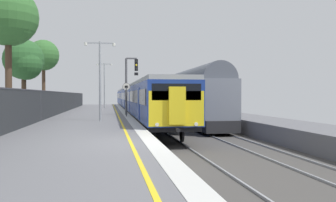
# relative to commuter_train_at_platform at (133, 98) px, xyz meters

# --- Properties ---
(ground) EXTENTS (17.40, 110.00, 1.21)m
(ground) POSITION_rel_commuter_train_at_platform_xyz_m (0.54, -35.11, -1.88)
(ground) COLOR slate
(commuter_train_at_platform) EXTENTS (2.83, 62.17, 3.81)m
(commuter_train_at_platform) POSITION_rel_commuter_train_at_platform_xyz_m (0.00, 0.00, 0.00)
(commuter_train_at_platform) COLOR navy
(commuter_train_at_platform) RESTS_ON ground
(freight_train_adjacent_track) EXTENTS (2.60, 45.74, 4.87)m
(freight_train_adjacent_track) POSITION_rel_commuter_train_at_platform_xyz_m (4.00, -2.85, 0.41)
(freight_train_adjacent_track) COLOR #232326
(freight_train_adjacent_track) RESTS_ON ground
(signal_gantry) EXTENTS (1.10, 0.24, 4.83)m
(signal_gantry) POSITION_rel_commuter_train_at_platform_xyz_m (-1.47, -16.99, 1.76)
(signal_gantry) COLOR #47474C
(signal_gantry) RESTS_ON ground
(speed_limit_sign) EXTENTS (0.59, 0.08, 2.62)m
(speed_limit_sign) POSITION_rel_commuter_train_at_platform_xyz_m (-1.85, -19.28, 0.41)
(speed_limit_sign) COLOR #59595B
(speed_limit_sign) RESTS_ON ground
(platform_lamp_mid) EXTENTS (2.00, 0.20, 5.16)m
(platform_lamp_mid) POSITION_rel_commuter_train_at_platform_xyz_m (-3.76, -23.77, 1.81)
(platform_lamp_mid) COLOR #93999E
(platform_lamp_mid) RESTS_ON ground
(platform_lamp_far) EXTENTS (2.00, 0.20, 5.79)m
(platform_lamp_far) POSITION_rel_commuter_train_at_platform_xyz_m (-3.76, -0.14, 2.14)
(platform_lamp_far) COLOR #93999E
(platform_lamp_far) RESTS_ON ground
(background_tree_left) EXTENTS (3.61, 3.67, 6.70)m
(background_tree_left) POSITION_rel_commuter_train_at_platform_xyz_m (-10.66, -13.54, 3.45)
(background_tree_left) COLOR #473323
(background_tree_left) RESTS_ON ground
(background_tree_centre) EXTENTS (3.56, 3.56, 8.10)m
(background_tree_centre) POSITION_rel_commuter_train_at_platform_xyz_m (-10.62, -3.80, 4.93)
(background_tree_centre) COLOR #473323
(background_tree_centre) RESTS_ON ground
(background_tree_right) EXTENTS (3.95, 3.95, 8.90)m
(background_tree_right) POSITION_rel_commuter_train_at_platform_xyz_m (-9.70, -22.24, 5.49)
(background_tree_right) COLOR #473323
(background_tree_right) RESTS_ON ground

